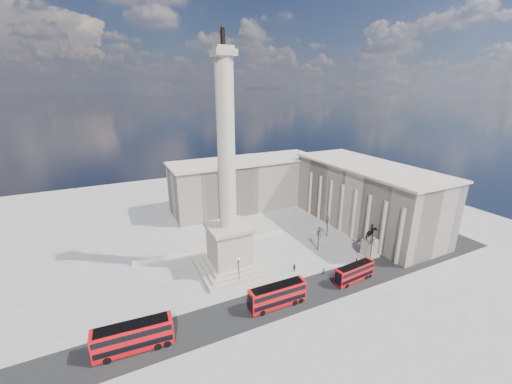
{
  "coord_description": "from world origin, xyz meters",
  "views": [
    {
      "loc": [
        -22.01,
        -53.87,
        39.13
      ],
      "look_at": [
        5.35,
        2.27,
        18.52
      ],
      "focal_mm": 22.0,
      "sensor_mm": 36.0,
      "label": 1
    }
  ],
  "objects": [
    {
      "name": "pedestrian_walking",
      "position": [
        17.74,
        -6.44,
        0.84
      ],
      "size": [
        0.67,
        0.49,
        1.68
      ],
      "primitive_type": "imported",
      "rotation": [
        0.0,
        0.0,
        0.16
      ],
      "color": "black",
      "rests_on": "ground"
    },
    {
      "name": "red_bus_b",
      "position": [
        3.42,
        -11.03,
        2.38
      ],
      "size": [
        11.24,
        2.83,
        4.54
      ],
      "rotation": [
        0.0,
        0.0,
        -0.02
      ],
      "color": "red",
      "rests_on": "ground"
    },
    {
      "name": "bare_tree_far",
      "position": [
        30.34,
        8.49,
        5.15
      ],
      "size": [
        1.6,
        1.6,
        6.53
      ],
      "rotation": [
        0.0,
        0.0,
        0.11
      ],
      "color": "#332319",
      "rests_on": "ground"
    },
    {
      "name": "pedestrian_crossing",
      "position": [
        12.7,
        -2.38,
        0.9
      ],
      "size": [
        0.55,
        1.1,
        1.8
      ],
      "primitive_type": "imported",
      "rotation": [
        0.0,
        0.0,
        1.68
      ],
      "color": "black",
      "rests_on": "ground"
    },
    {
      "name": "equestrian_statue",
      "position": [
        32.61,
        -4.75,
        3.05
      ],
      "size": [
        4.21,
        3.16,
        8.71
      ],
      "color": "beige",
      "rests_on": "ground"
    },
    {
      "name": "bare_tree_near",
      "position": [
        31.08,
        -6.73,
        5.72
      ],
      "size": [
        1.66,
        1.66,
        7.27
      ],
      "rotation": [
        0.0,
        0.0,
        0.31
      ],
      "color": "#332319",
      "rests_on": "ground"
    },
    {
      "name": "pedestrian_standing",
      "position": [
        26.97,
        -6.49,
        0.86
      ],
      "size": [
        1.04,
        0.96,
        1.73
      ],
      "primitive_type": "imported",
      "rotation": [
        0.0,
        0.0,
        3.6
      ],
      "color": "black",
      "rests_on": "ground"
    },
    {
      "name": "asphalt_road",
      "position": [
        5.0,
        -10.0,
        0.0
      ],
      "size": [
        120.0,
        9.0,
        0.01
      ],
      "primitive_type": "cube",
      "color": "#252525",
      "rests_on": "ground"
    },
    {
      "name": "building_northeast",
      "position": [
        20.0,
        40.0,
        8.32
      ],
      "size": [
        51.0,
        17.0,
        16.6
      ],
      "color": "#B9AC98",
      "rests_on": "ground"
    },
    {
      "name": "nelsons_column",
      "position": [
        0.0,
        5.0,
        12.92
      ],
      "size": [
        14.0,
        14.0,
        49.85
      ],
      "color": "#AFA792",
      "rests_on": "ground"
    },
    {
      "name": "building_east",
      "position": [
        45.0,
        10.0,
        9.32
      ],
      "size": [
        19.0,
        46.0,
        18.6
      ],
      "color": "#B9AC98",
      "rests_on": "ground"
    },
    {
      "name": "red_bus_a",
      "position": [
        -21.91,
        -10.39,
        2.54
      ],
      "size": [
        12.13,
        3.64,
        4.85
      ],
      "rotation": [
        0.0,
        0.0,
        -0.08
      ],
      "color": "red",
      "rests_on": "ground"
    },
    {
      "name": "balustrade_wall",
      "position": [
        0.0,
        16.0,
        0.55
      ],
      "size": [
        40.0,
        0.6,
        1.1
      ],
      "primitive_type": "cube",
      "color": "beige",
      "rests_on": "ground"
    },
    {
      "name": "ground",
      "position": [
        0.0,
        0.0,
        0.0
      ],
      "size": [
        180.0,
        180.0,
        0.0
      ],
      "primitive_type": "plane",
      "color": "#A4A29C",
      "rests_on": "ground"
    },
    {
      "name": "red_bus_c",
      "position": [
        22.19,
        -11.06,
        2.04
      ],
      "size": [
        9.73,
        3.05,
        3.88
      ],
      "rotation": [
        0.0,
        0.0,
        0.09
      ],
      "color": "red",
      "rests_on": "ground"
    },
    {
      "name": "victorian_lamp",
      "position": [
        -0.48,
        -1.6,
        3.78
      ],
      "size": [
        0.55,
        0.55,
        6.41
      ],
      "rotation": [
        0.0,
        0.0,
        0.15
      ],
      "color": "black",
      "rests_on": "ground"
    },
    {
      "name": "bare_tree_mid",
      "position": [
        23.29,
        3.2,
        5.31
      ],
      "size": [
        1.78,
        1.78,
        6.75
      ],
      "rotation": [
        0.0,
        0.0,
        0.09
      ],
      "color": "#332319",
      "rests_on": "ground"
    }
  ]
}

